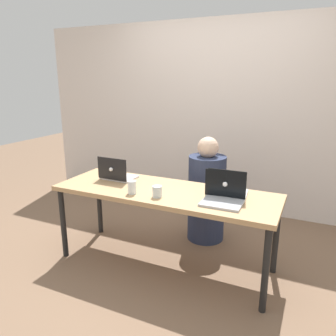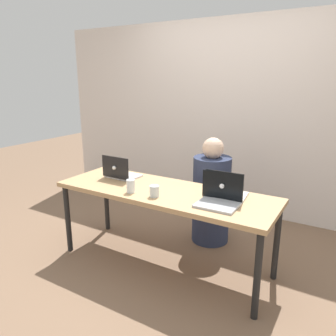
% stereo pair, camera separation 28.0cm
% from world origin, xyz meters
% --- Properties ---
extents(ground_plane, '(12.00, 12.00, 0.00)m').
position_xyz_m(ground_plane, '(0.00, 0.00, 0.00)').
color(ground_plane, brown).
extents(back_wall, '(4.99, 0.10, 2.31)m').
position_xyz_m(back_wall, '(0.00, 1.57, 1.15)').
color(back_wall, silver).
rests_on(back_wall, ground).
extents(desk, '(1.92, 0.65, 0.70)m').
position_xyz_m(desk, '(0.00, 0.00, 0.64)').
color(desk, tan).
rests_on(desk, ground).
extents(person_at_center, '(0.43, 0.43, 1.08)m').
position_xyz_m(person_at_center, '(0.17, 0.63, 0.48)').
color(person_at_center, '#29314C').
rests_on(person_at_center, ground).
extents(laptop_back_right, '(0.35, 0.29, 0.23)m').
position_xyz_m(laptop_back_right, '(0.51, 0.10, 0.76)').
color(laptop_back_right, silver).
rests_on(laptop_back_right, desk).
extents(laptop_back_left, '(0.31, 0.26, 0.22)m').
position_xyz_m(laptop_back_left, '(-0.54, 0.09, 0.75)').
color(laptop_back_left, silver).
rests_on(laptop_back_left, desk).
extents(laptop_front_right, '(0.31, 0.28, 0.24)m').
position_xyz_m(laptop_front_right, '(0.53, -0.06, 0.76)').
color(laptop_front_right, '#AEB0B6').
rests_on(laptop_front_right, desk).
extents(water_glass_center, '(0.08, 0.08, 0.09)m').
position_xyz_m(water_glass_center, '(0.01, -0.17, 0.74)').
color(water_glass_center, silver).
rests_on(water_glass_center, desk).
extents(water_glass_left, '(0.07, 0.07, 0.11)m').
position_xyz_m(water_glass_left, '(-0.21, -0.19, 0.75)').
color(water_glass_left, white).
rests_on(water_glass_left, desk).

